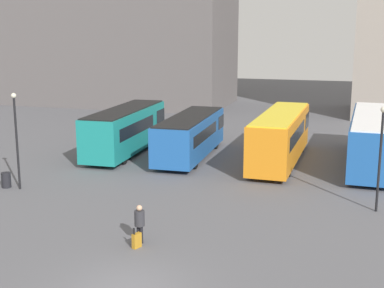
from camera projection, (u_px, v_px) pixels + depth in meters
bus_0 at (126, 129)px, 37.80m from camera, size 2.89×10.16×3.18m
bus_1 at (191, 135)px, 36.60m from camera, size 2.90×9.88×2.86m
bus_2 at (281, 135)px, 35.15m from camera, size 2.70×11.13×3.29m
bus_3 at (372, 137)px, 34.52m from camera, size 2.91×12.55×3.27m
traveler at (140, 220)px, 21.78m from camera, size 0.54×0.54×1.63m
suitcase at (137, 240)px, 21.42m from camera, size 0.31×0.45×0.88m
lamp_post_0 at (16, 133)px, 28.76m from camera, size 0.28×0.28×5.30m
lamp_post_1 at (381, 150)px, 25.16m from camera, size 0.28×0.28×5.10m
trash_bin at (6, 180)px, 29.62m from camera, size 0.52×0.52×0.85m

